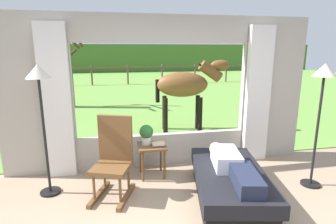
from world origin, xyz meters
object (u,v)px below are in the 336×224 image
recliner_sofa (229,184)px  side_table (152,151)px  book_stack (158,144)px  floor_lamp_right (322,89)px  potted_plant (146,133)px  horse (186,85)px  rocking_chair (113,158)px  floor_lamp_left (40,91)px  reclining_person (232,165)px  pasture_tree (68,69)px

recliner_sofa → side_table: 1.31m
book_stack → floor_lamp_right: floor_lamp_right is taller
potted_plant → horse: bearing=61.0°
rocking_chair → floor_lamp_right: floor_lamp_right is taller
floor_lamp_left → reclining_person: bearing=-16.0°
recliner_sofa → reclining_person: reclining_person is taller
recliner_sofa → floor_lamp_left: size_ratio=1.02×
side_table → pasture_tree: size_ratio=0.17×
floor_lamp_right → pasture_tree: bearing=123.5°
side_table → floor_lamp_left: (-1.51, -0.26, 1.04)m
horse → pasture_tree: 4.75m
rocking_chair → floor_lamp_left: floor_lamp_left is taller
horse → rocking_chair: bearing=-26.1°
reclining_person → pasture_tree: pasture_tree is taller
potted_plant → floor_lamp_left: 1.65m
book_stack → recliner_sofa: bearing=-45.5°
floor_lamp_left → horse: 3.69m
potted_plant → floor_lamp_right: size_ratio=0.18×
book_stack → horse: bearing=65.5°
recliner_sofa → rocking_chair: bearing=175.6°
recliner_sofa → potted_plant: size_ratio=5.77×
side_table → floor_lamp_right: floor_lamp_right is taller
reclining_person → rocking_chair: rocking_chair is taller
potted_plant → pasture_tree: (-1.97, 5.73, 0.65)m
recliner_sofa → floor_lamp_left: (-2.43, 0.65, 1.25)m
rocking_chair → side_table: 0.77m
recliner_sofa → pasture_tree: 7.41m
recliner_sofa → potted_plant: potted_plant is taller
recliner_sofa → rocking_chair: 1.62m
floor_lamp_right → reclining_person: bearing=-172.8°
rocking_chair → pasture_tree: size_ratio=0.37×
rocking_chair → floor_lamp_left: bearing=-172.2°
rocking_chair → pasture_tree: (-1.45, 6.25, 0.80)m
reclining_person → pasture_tree: bearing=125.6°
recliner_sofa → book_stack: (-0.84, 0.85, 0.33)m
reclining_person → pasture_tree: size_ratio=0.48×
recliner_sofa → floor_lamp_right: 1.86m
rocking_chair → side_table: bearing=58.1°
horse → recliner_sofa: bearing=2.4°
side_table → floor_lamp_left: 1.85m
floor_lamp_left → pasture_tree: 6.07m
rocking_chair → potted_plant: size_ratio=3.50×
recliner_sofa → rocking_chair: (-1.53, 0.44, 0.33)m
horse → book_stack: bearing=-18.0°
pasture_tree → floor_lamp_right: bearing=-56.5°
pasture_tree → horse: bearing=-47.6°
potted_plant → floor_lamp_left: size_ratio=0.18×
reclining_person → book_stack: bearing=144.6°
book_stack → horse: horse is taller
floor_lamp_right → horse: bearing=110.6°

